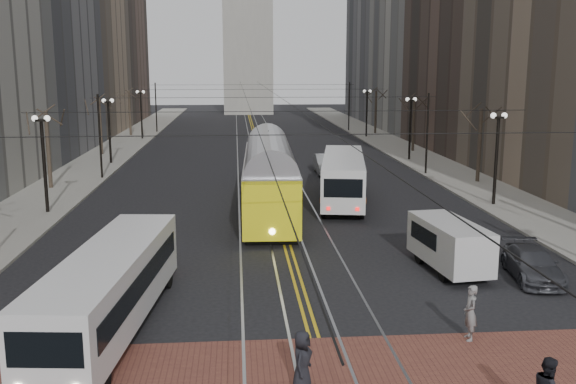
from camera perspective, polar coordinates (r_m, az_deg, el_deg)
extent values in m
plane|color=black|center=(22.22, 2.04, -11.83)|extent=(260.00, 260.00, 0.00)
cube|color=gray|center=(67.07, -15.45, 3.33)|extent=(5.00, 140.00, 0.15)
cube|color=gray|center=(68.15, 10.22, 3.68)|extent=(5.00, 140.00, 0.15)
cube|color=brown|center=(18.62, 3.53, -16.58)|extent=(25.00, 6.00, 0.01)
cube|color=gray|center=(65.93, -2.51, 3.53)|extent=(4.80, 130.00, 0.02)
cube|color=gold|center=(65.93, -2.51, 3.54)|extent=(0.42, 130.00, 0.01)
cylinder|color=black|center=(40.37, -20.83, 2.02)|extent=(0.20, 0.20, 5.60)
cylinder|color=black|center=(59.69, -15.58, 5.05)|extent=(0.20, 0.20, 5.60)
cylinder|color=black|center=(79.34, -12.90, 6.57)|extent=(0.20, 0.20, 5.60)
cylinder|color=black|center=(41.99, 18.00, 2.53)|extent=(0.20, 0.20, 5.60)
cylinder|color=black|center=(60.79, 10.80, 5.36)|extent=(0.20, 0.20, 5.60)
cylinder|color=black|center=(80.18, 7.01, 6.81)|extent=(0.20, 0.20, 5.60)
cylinder|color=#382D23|center=(48.54, -20.53, 3.46)|extent=(0.28, 0.28, 5.60)
cylinder|color=#382D23|center=(65.93, -16.33, 5.55)|extent=(0.28, 0.28, 5.60)
cylinder|color=#382D23|center=(83.59, -13.88, 6.75)|extent=(0.28, 0.28, 5.60)
cylinder|color=#382D23|center=(50.09, 16.64, 3.91)|extent=(0.28, 0.28, 5.60)
cylinder|color=#382D23|center=(67.08, 11.10, 5.87)|extent=(0.28, 0.28, 5.60)
cylinder|color=#382D23|center=(84.50, 7.80, 7.01)|extent=(0.28, 0.28, 5.60)
cylinder|color=black|center=(65.38, -3.89, 8.73)|extent=(0.03, 120.00, 0.03)
cylinder|color=black|center=(65.49, -1.23, 8.76)|extent=(0.03, 120.00, 0.03)
cylinder|color=black|center=(51.68, -16.38, 4.69)|extent=(0.16, 0.16, 6.60)
cylinder|color=black|center=(87.12, -11.65, 7.33)|extent=(0.16, 0.16, 6.60)
cylinder|color=black|center=(52.88, 12.27, 5.02)|extent=(0.16, 0.16, 6.60)
cylinder|color=black|center=(87.83, 5.45, 7.54)|extent=(0.16, 0.16, 6.60)
cube|color=silver|center=(22.18, -15.51, -8.53)|extent=(3.38, 11.03, 2.71)
cube|color=#FFF416|center=(38.09, -1.68, 0.75)|extent=(3.42, 15.56, 3.65)
cube|color=white|center=(41.47, 4.92, 1.13)|extent=(4.40, 11.84, 3.02)
cube|color=silver|center=(28.36, 14.13, -4.74)|extent=(2.43, 5.07, 2.16)
imported|color=#42454A|center=(53.44, 3.62, 2.63)|extent=(2.39, 4.96, 1.63)
imported|color=#9A9DA2|center=(52.84, 3.36, 2.49)|extent=(1.64, 4.69, 1.54)
imported|color=#414349|center=(28.50, 20.90, -5.99)|extent=(2.41, 4.60, 1.27)
imported|color=black|center=(17.84, 1.28, -14.79)|extent=(0.81, 0.97, 1.70)
imported|color=gray|center=(21.64, 15.90, -10.27)|extent=(0.48, 0.69, 1.82)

